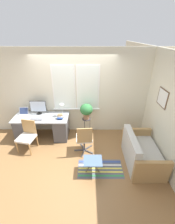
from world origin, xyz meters
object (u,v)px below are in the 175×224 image
object	(u,v)px
keyboard	(36,120)
desk_chair_wooden	(27,135)
couch_loveseat	(140,153)
book_stack	(60,117)
office_chair_swivel	(84,139)
folding_stool	(93,161)
laptop	(23,114)
plant_stand	(86,120)
desk_lamp	(62,106)
mouse	(45,120)
monitor	(38,107)
potted_plant	(86,110)

from	to	relation	value
keyboard	desk_chair_wooden	xyz separation A→B (m)	(-0.19, -0.36, -0.30)
desk_chair_wooden	couch_loveseat	distance (m)	3.12
book_stack	office_chair_swivel	distance (m)	1.01
folding_stool	laptop	bearing A→B (deg)	145.00
plant_stand	folding_stool	xyz separation A→B (m)	(0.17, -1.53, -0.19)
desk_lamp	mouse	bearing A→B (deg)	-152.24
monitor	potted_plant	size ratio (longest dim) A/B	1.00
keyboard	potted_plant	size ratio (longest dim) A/B	0.71
monitor	couch_loveseat	bearing A→B (deg)	-23.57
keyboard	couch_loveseat	size ratio (longest dim) A/B	0.27
laptop	office_chair_swivel	size ratio (longest dim) A/B	0.36
monitor	keyboard	distance (m)	0.45
laptop	plant_stand	xyz separation A→B (m)	(1.96, 0.04, -0.24)
book_stack	potted_plant	world-z (taller)	potted_plant
book_stack	desk_chair_wooden	xyz separation A→B (m)	(-0.89, -0.44, -0.36)
mouse	potted_plant	size ratio (longest dim) A/B	0.12
book_stack	plant_stand	size ratio (longest dim) A/B	0.28
laptop	desk_lamp	bearing A→B (deg)	-0.23
potted_plant	plant_stand	bearing A→B (deg)	0.00
potted_plant	laptop	bearing A→B (deg)	-178.71
mouse	plant_stand	size ratio (longest dim) A/B	0.10
office_chair_swivel	folding_stool	world-z (taller)	office_chair_swivel
mouse	desk_lamp	world-z (taller)	desk_lamp
laptop	monitor	world-z (taller)	monitor
monitor	book_stack	bearing A→B (deg)	-23.17
laptop	mouse	world-z (taller)	laptop
monitor	book_stack	world-z (taller)	monitor
desk_lamp	desk_chair_wooden	xyz separation A→B (m)	(-0.93, -0.61, -0.63)
desk_lamp	plant_stand	world-z (taller)	desk_lamp
monitor	couch_loveseat	world-z (taller)	monitor
laptop	folding_stool	world-z (taller)	laptop
plant_stand	folding_stool	bearing A→B (deg)	-83.76
keyboard	desk_lamp	bearing A→B (deg)	18.37
monitor	potted_plant	xyz separation A→B (m)	(1.50, -0.09, -0.05)
plant_stand	laptop	bearing A→B (deg)	-178.71
office_chair_swivel	couch_loveseat	distance (m)	1.51
desk_lamp	folding_stool	size ratio (longest dim) A/B	0.99
office_chair_swivel	couch_loveseat	bearing A→B (deg)	161.63
desk_lamp	folding_stool	world-z (taller)	desk_lamp
keyboard	folding_stool	bearing A→B (deg)	-36.94
keyboard	laptop	bearing A→B (deg)	152.40
laptop	desk_lamp	size ratio (longest dim) A/B	0.76
plant_stand	folding_stool	distance (m)	1.55
couch_loveseat	plant_stand	size ratio (longest dim) A/B	2.14
monitor	desk_lamp	bearing A→B (deg)	-10.32
desk_chair_wooden	plant_stand	xyz separation A→B (m)	(1.67, 0.66, 0.10)
monitor	desk_chair_wooden	xyz separation A→B (m)	(-0.17, -0.75, -0.52)
folding_stool	mouse	bearing A→B (deg)	138.45
book_stack	office_chair_swivel	bearing A→B (deg)	-39.84
monitor	mouse	bearing A→B (deg)	-54.35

